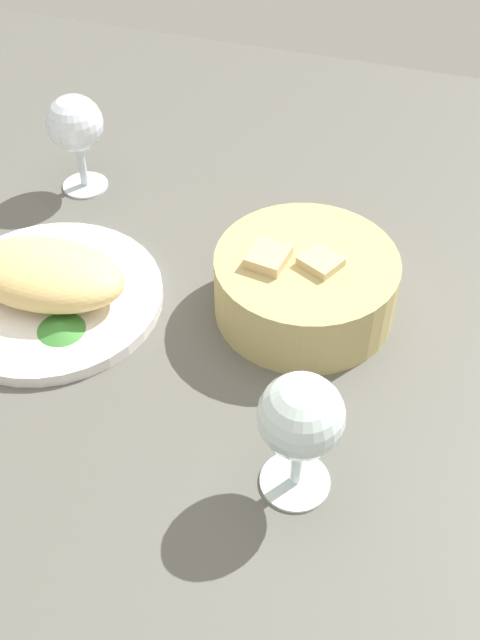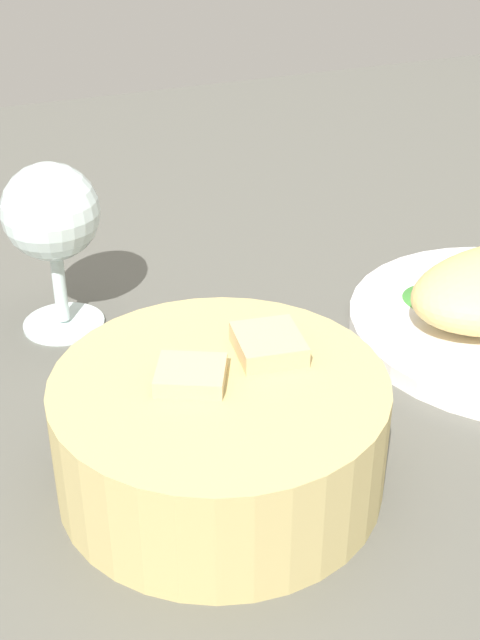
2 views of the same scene
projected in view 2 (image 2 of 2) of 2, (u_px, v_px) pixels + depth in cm
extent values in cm
cube|color=#58574F|center=(354.00, 343.00, 66.51)|extent=(140.00, 140.00, 2.00)
cone|color=#3B8534|center=(437.00, 294.00, 67.15)|extent=(5.04, 5.04, 1.06)
cylinder|color=tan|center=(220.00, 432.00, 49.57)|extent=(19.15, 19.15, 7.12)
cube|color=tan|center=(192.00, 396.00, 48.13)|extent=(4.90, 4.73, 3.78)
cube|color=#D4B27D|center=(268.00, 365.00, 50.66)|extent=(4.29, 4.64, 4.15)
cylinder|color=silver|center=(64.00, 322.00, 66.70)|extent=(6.25, 6.25, 0.60)
cylinder|color=silver|center=(60.00, 288.00, 65.19)|extent=(1.00, 1.00, 5.35)
sphere|color=silver|center=(51.00, 212.00, 62.01)|extent=(7.17, 7.17, 7.17)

